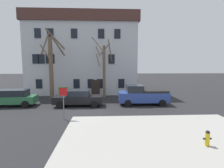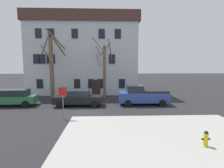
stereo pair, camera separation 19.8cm
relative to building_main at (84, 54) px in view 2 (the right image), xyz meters
The scene contains 11 objects.
ground_plane 12.64m from the building_main, 84.91° to the right, with size 120.00×120.00×0.00m, color #262628.
sidewalk_slab 19.64m from the building_main, 70.46° to the right, with size 11.58×8.87×0.12m, color #A8A59E.
building_main is the anchor object (origin of this frame).
tree_bare_near 6.55m from the building_main, 120.58° to the right, with size 2.81×2.73×8.02m.
tree_bare_mid 6.25m from the building_main, 60.07° to the right, with size 2.48×2.27×7.34m.
car_green_wagon 11.93m from the building_main, 124.21° to the right, with size 4.73×2.11×1.65m.
car_black_sedan 10.50m from the building_main, 87.52° to the right, with size 4.75×1.95×1.60m.
pickup_truck_blue 12.24m from the building_main, 52.21° to the right, with size 5.05×2.28×2.00m.
fire_hydrant 20.84m from the building_main, 66.58° to the right, with size 0.42×0.22×0.79m.
street_sign_pole 14.09m from the building_main, 90.47° to the right, with size 0.76×0.07×2.46m.
bicycle_leaning 10.12m from the building_main, 127.57° to the right, with size 1.67×0.63×1.03m.
Camera 2 is at (2.05, -15.41, 4.20)m, focal length 28.25 mm.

